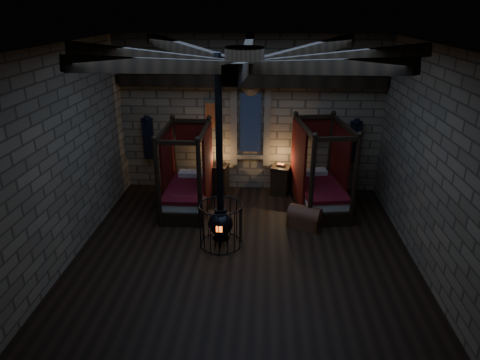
# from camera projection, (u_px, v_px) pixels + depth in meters

# --- Properties ---
(room) EXTENTS (7.02, 7.02, 4.29)m
(room) POSITION_uv_depth(u_px,v_px,m) (245.00, 71.00, 7.72)
(room) COLOR black
(room) RESTS_ON ground
(bed_left) EXTENTS (1.08, 2.03, 2.11)m
(bed_left) POSITION_uv_depth(u_px,v_px,m) (188.00, 189.00, 10.87)
(bed_left) COLOR black
(bed_left) RESTS_ON ground
(bed_right) EXTENTS (1.40, 2.24, 2.20)m
(bed_right) POSITION_uv_depth(u_px,v_px,m) (319.00, 187.00, 10.90)
(bed_right) COLOR black
(bed_right) RESTS_ON ground
(trunk_left) EXTENTS (0.91, 0.62, 0.64)m
(trunk_left) POSITION_uv_depth(u_px,v_px,m) (188.00, 209.00, 10.31)
(trunk_left) COLOR brown
(trunk_left) RESTS_ON ground
(trunk_right) EXTENTS (0.85, 0.71, 0.54)m
(trunk_right) POSITION_uv_depth(u_px,v_px,m) (305.00, 218.00, 10.00)
(trunk_right) COLOR brown
(trunk_right) RESTS_ON ground
(nightstand_left) EXTENTS (0.59, 0.58, 1.00)m
(nightstand_left) POSITION_uv_depth(u_px,v_px,m) (219.00, 178.00, 11.78)
(nightstand_left) COLOR black
(nightstand_left) RESTS_ON ground
(nightstand_right) EXTENTS (0.61, 0.59, 0.88)m
(nightstand_right) POSITION_uv_depth(u_px,v_px,m) (280.00, 180.00, 11.70)
(nightstand_right) COLOR black
(nightstand_right) RESTS_ON ground
(stove) EXTENTS (0.93, 0.93, 4.05)m
(stove) POSITION_uv_depth(u_px,v_px,m) (221.00, 220.00, 9.11)
(stove) COLOR black
(stove) RESTS_ON ground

